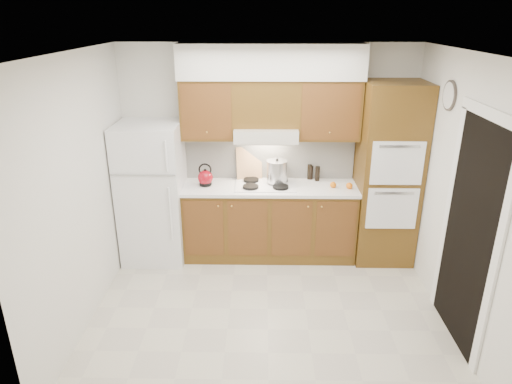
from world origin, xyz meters
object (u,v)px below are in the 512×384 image
at_px(kettle, 205,178).
at_px(fridge, 153,193).
at_px(stock_pot, 277,172).
at_px(oven_cabinet, 387,175).

bearing_deg(kettle, fridge, -159.06).
bearing_deg(fridge, kettle, 4.50).
relative_size(fridge, kettle, 9.25).
distance_m(fridge, stock_pot, 1.54).
bearing_deg(fridge, stock_pot, 4.77).
xyz_separation_m(oven_cabinet, stock_pot, (-1.33, 0.09, -0.00)).
height_order(oven_cabinet, stock_pot, oven_cabinet).
relative_size(fridge, stock_pot, 6.62).
xyz_separation_m(oven_cabinet, kettle, (-2.20, 0.02, -0.06)).
relative_size(fridge, oven_cabinet, 0.78).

